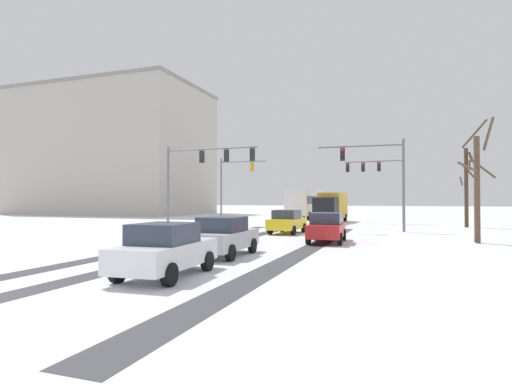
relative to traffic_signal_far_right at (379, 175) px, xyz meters
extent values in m
cube|color=#424247|center=(-6.86, -23.29, -4.77)|extent=(0.95, 28.91, 0.01)
cube|color=#424247|center=(-2.03, -23.29, -4.77)|extent=(1.04, 28.91, 0.01)
cube|color=#424247|center=(-9.19, -23.29, -4.77)|extent=(0.96, 28.91, 0.01)
cube|color=white|center=(3.63, -24.60, -4.72)|extent=(4.00, 28.91, 0.12)
cylinder|color=slate|center=(2.23, -0.15, -1.53)|extent=(0.18, 0.18, 6.50)
cylinder|color=slate|center=(-0.55, 0.06, 1.32)|extent=(5.56, 0.53, 0.12)
cube|color=black|center=(0.01, 0.02, 0.77)|extent=(0.34, 0.26, 0.90)
sphere|color=red|center=(0.00, -0.14, 1.07)|extent=(0.20, 0.20, 0.20)
sphere|color=black|center=(0.00, -0.14, 0.77)|extent=(0.20, 0.20, 0.20)
sphere|color=black|center=(0.00, -0.14, 0.47)|extent=(0.20, 0.20, 0.20)
cube|color=black|center=(-1.52, 0.13, 0.77)|extent=(0.34, 0.26, 0.90)
sphere|color=red|center=(-1.53, -0.03, 1.07)|extent=(0.20, 0.20, 0.20)
sphere|color=black|center=(-1.53, -0.03, 0.77)|extent=(0.20, 0.20, 0.20)
sphere|color=black|center=(-1.53, -0.03, 0.47)|extent=(0.20, 0.20, 0.20)
cube|color=black|center=(-3.05, 0.25, 0.77)|extent=(0.34, 0.26, 0.90)
sphere|color=red|center=(-3.06, 0.09, 1.07)|extent=(0.20, 0.20, 0.20)
sphere|color=black|center=(-3.06, 0.09, 0.77)|extent=(0.20, 0.20, 0.20)
sphere|color=black|center=(-3.06, 0.09, 0.47)|extent=(0.20, 0.20, 0.20)
cylinder|color=slate|center=(-15.06, -4.15, -1.53)|extent=(0.18, 0.18, 6.50)
cylinder|color=slate|center=(-12.72, -4.07, 1.32)|extent=(4.68, 0.27, 0.12)
cube|color=#B79319|center=(-11.79, -4.04, 0.77)|extent=(0.33, 0.25, 0.90)
sphere|color=red|center=(-11.79, -3.88, 1.07)|extent=(0.20, 0.20, 0.20)
sphere|color=black|center=(-11.79, -3.88, 0.77)|extent=(0.20, 0.20, 0.20)
sphere|color=black|center=(-11.79, -3.88, 0.47)|extent=(0.20, 0.20, 0.20)
cylinder|color=slate|center=(-15.06, -14.15, -1.53)|extent=(0.18, 0.18, 6.50)
cylinder|color=slate|center=(-11.33, -14.30, 1.32)|extent=(7.47, 0.43, 0.12)
cube|color=black|center=(-12.07, -14.27, 0.77)|extent=(0.33, 0.25, 0.90)
sphere|color=red|center=(-12.07, -14.11, 1.07)|extent=(0.20, 0.20, 0.20)
sphere|color=black|center=(-12.07, -14.11, 0.77)|extent=(0.20, 0.20, 0.20)
sphere|color=black|center=(-12.07, -14.11, 0.47)|extent=(0.20, 0.20, 0.20)
cube|color=black|center=(-10.02, -14.35, 0.77)|extent=(0.33, 0.25, 0.90)
sphere|color=red|center=(-10.01, -14.19, 1.07)|extent=(0.20, 0.20, 0.20)
sphere|color=black|center=(-10.01, -14.19, 0.77)|extent=(0.20, 0.20, 0.20)
sphere|color=black|center=(-10.01, -14.19, 0.47)|extent=(0.20, 0.20, 0.20)
cube|color=black|center=(-7.97, -14.44, 0.77)|extent=(0.33, 0.25, 0.90)
sphere|color=red|center=(-7.96, -14.28, 1.07)|extent=(0.20, 0.20, 0.20)
sphere|color=black|center=(-7.96, -14.28, 0.77)|extent=(0.20, 0.20, 0.20)
sphere|color=black|center=(-7.96, -14.28, 0.47)|extent=(0.20, 0.20, 0.20)
cylinder|color=slate|center=(2.23, -12.15, -1.53)|extent=(0.18, 0.18, 6.50)
cylinder|color=slate|center=(-0.70, -12.28, 1.32)|extent=(5.86, 0.39, 0.12)
cube|color=black|center=(-1.87, -12.33, 0.77)|extent=(0.33, 0.25, 0.90)
sphere|color=red|center=(-1.86, -12.49, 1.07)|extent=(0.20, 0.20, 0.20)
sphere|color=black|center=(-1.86, -12.49, 0.77)|extent=(0.20, 0.20, 0.20)
sphere|color=black|center=(-1.86, -12.49, 0.47)|extent=(0.20, 0.20, 0.20)
cube|color=yellow|center=(-5.34, -14.58, -4.11)|extent=(1.87, 4.17, 0.70)
cube|color=#2D3847|center=(-5.35, -14.73, -3.46)|extent=(1.64, 1.96, 0.60)
cylinder|color=black|center=(-6.10, -13.28, -4.46)|extent=(0.25, 0.65, 0.64)
cylinder|color=black|center=(-4.48, -13.35, -4.46)|extent=(0.25, 0.65, 0.64)
cylinder|color=black|center=(-6.20, -15.82, -4.46)|extent=(0.25, 0.65, 0.64)
cylinder|color=black|center=(-4.59, -15.89, -4.46)|extent=(0.25, 0.65, 0.64)
cube|color=red|center=(-1.76, -19.63, -4.11)|extent=(1.92, 4.19, 0.70)
cube|color=#2D3847|center=(-1.75, -19.78, -3.46)|extent=(1.66, 1.98, 0.60)
cylinder|color=black|center=(-2.64, -18.40, -4.46)|extent=(0.25, 0.65, 0.64)
cylinder|color=black|center=(-1.02, -18.31, -4.46)|extent=(0.25, 0.65, 0.64)
cylinder|color=black|center=(-2.50, -20.94, -4.46)|extent=(0.25, 0.65, 0.64)
cylinder|color=black|center=(-0.89, -20.85, -4.46)|extent=(0.25, 0.65, 0.64)
cube|color=#B7BABF|center=(-4.85, -26.42, -4.11)|extent=(1.77, 4.13, 0.70)
cube|color=#2D3847|center=(-4.85, -26.57, -3.46)|extent=(1.59, 1.92, 0.60)
cylinder|color=black|center=(-5.68, -25.16, -4.46)|extent=(0.23, 0.64, 0.64)
cylinder|color=black|center=(-4.07, -25.14, -4.46)|extent=(0.23, 0.64, 0.64)
cylinder|color=black|center=(-5.64, -27.71, -4.46)|extent=(0.23, 0.64, 0.64)
cylinder|color=black|center=(-4.02, -27.68, -4.46)|extent=(0.23, 0.64, 0.64)
cube|color=silver|center=(-4.66, -31.17, -4.11)|extent=(1.90, 4.18, 0.70)
cube|color=#2D3847|center=(-4.65, -31.32, -3.46)|extent=(1.65, 1.98, 0.60)
cylinder|color=black|center=(-5.53, -29.94, -4.46)|extent=(0.25, 0.65, 0.64)
cylinder|color=black|center=(-3.92, -29.86, -4.46)|extent=(0.25, 0.65, 0.64)
cylinder|color=black|center=(-5.40, -32.48, -4.46)|extent=(0.25, 0.65, 0.64)
cylinder|color=black|center=(-3.79, -32.40, -4.46)|extent=(0.25, 0.65, 0.64)
cube|color=silver|center=(-8.98, 7.93, -2.85)|extent=(2.67, 11.04, 2.90)
cube|color=#283342|center=(-8.98, 7.93, -2.50)|extent=(2.69, 10.16, 0.90)
cylinder|color=black|center=(-7.85, 4.06, -4.30)|extent=(0.31, 0.96, 0.96)
cylinder|color=black|center=(-10.23, 4.10, -4.30)|extent=(0.31, 0.96, 0.96)
cylinder|color=black|center=(-7.74, 11.21, -4.30)|extent=(0.31, 0.96, 0.96)
cylinder|color=black|center=(-10.12, 11.25, -4.30)|extent=(0.31, 0.96, 0.96)
cube|color=black|center=(-4.81, -2.56, -3.31)|extent=(2.18, 2.27, 2.10)
cube|color=gold|center=(-4.68, 1.14, -3.06)|extent=(2.38, 5.28, 2.60)
cylinder|color=black|center=(-3.79, -2.15, -4.36)|extent=(0.31, 0.85, 0.84)
cylinder|color=black|center=(-5.81, -2.08, -4.36)|extent=(0.31, 0.85, 0.84)
cylinder|color=black|center=(-3.62, 2.53, -4.36)|extent=(0.31, 0.85, 0.84)
cylinder|color=black|center=(-5.64, 2.60, -4.36)|extent=(0.31, 0.85, 0.84)
cylinder|color=brown|center=(5.90, -17.34, -1.91)|extent=(0.30, 0.30, 5.73)
cylinder|color=brown|center=(6.49, -17.22, 1.06)|extent=(0.41, 1.32, 1.64)
cylinder|color=brown|center=(6.08, -17.95, -0.81)|extent=(1.31, 0.49, 1.08)
cylinder|color=brown|center=(5.90, -16.74, 1.19)|extent=(1.30, 0.12, 1.56)
cylinder|color=brown|center=(5.44, -17.78, -0.73)|extent=(1.02, 1.07, 0.74)
cylinder|color=#423023|center=(7.22, -3.54, -1.45)|extent=(0.31, 0.31, 6.65)
cylinder|color=#423023|center=(6.84, -3.56, -0.88)|extent=(0.16, 0.86, 0.79)
cylinder|color=#423023|center=(7.48, -3.59, 0.43)|extent=(0.25, 0.64, 0.82)
cylinder|color=#423023|center=(7.30, -3.88, 1.49)|extent=(0.78, 0.26, 0.91)
cylinder|color=#423023|center=(7.79, -3.85, 0.48)|extent=(0.74, 1.24, 1.45)
cylinder|color=#423023|center=(7.55, -3.65, 1.11)|extent=(0.41, 0.80, 0.83)
cylinder|color=#423023|center=(7.41, -4.14, -0.23)|extent=(1.35, 0.55, 1.51)
cube|color=#B2ADA3|center=(-42.94, 13.72, 5.00)|extent=(29.89, 17.89, 19.56)
cube|color=gray|center=(-42.94, 13.72, 15.04)|extent=(30.19, 18.19, 0.50)
camera|label=1|loc=(2.10, -42.06, -2.44)|focal=28.92mm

